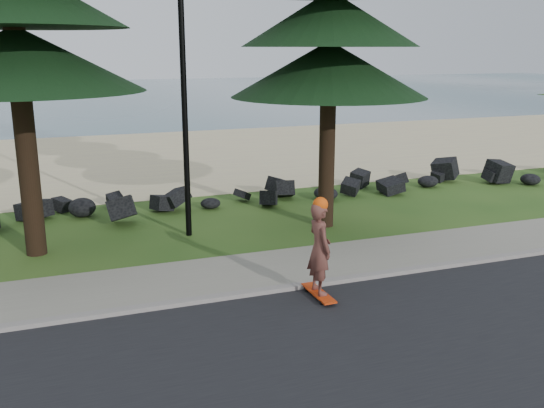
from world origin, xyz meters
The scene contains 9 objects.
ground centered at (0.00, 0.00, 0.00)m, with size 160.00×160.00×0.00m, color #234816.
road centered at (0.00, -4.50, 0.01)m, with size 160.00×7.00×0.02m, color black.
kerb centered at (0.00, -0.90, 0.05)m, with size 160.00×0.20×0.10m, color gray.
sidewalk centered at (0.00, 0.20, 0.04)m, with size 160.00×2.00×0.08m, color gray.
beach_sand centered at (0.00, 14.50, 0.01)m, with size 160.00×15.00×0.01m, color beige.
ocean centered at (0.00, 51.00, 0.00)m, with size 160.00×58.00×0.01m, color #375E69.
seawall_boulders centered at (0.00, 5.60, 0.00)m, with size 60.00×2.40×1.10m, color black, non-canonical shape.
lamp_post centered at (0.00, 3.20, 4.13)m, with size 0.25×0.14×8.14m.
skateboarder centered at (1.39, -1.43, 0.96)m, with size 0.42×1.02×1.90m.
Camera 1 is at (-2.97, -10.86, 4.46)m, focal length 40.00 mm.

